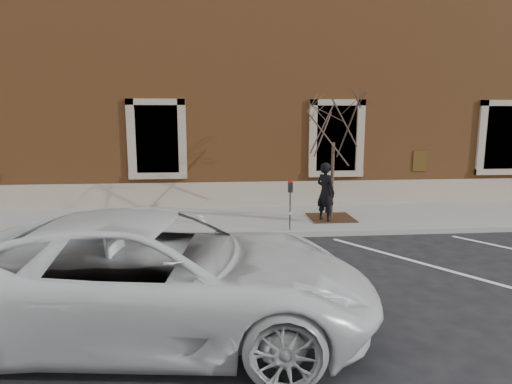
{
  "coord_description": "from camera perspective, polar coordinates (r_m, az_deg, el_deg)",
  "views": [
    {
      "loc": [
        -1.01,
        -10.82,
        3.09
      ],
      "look_at": [
        0.0,
        0.6,
        1.1
      ],
      "focal_mm": 30.0,
      "sensor_mm": 36.0,
      "label": 1
    }
  ],
  "objects": [
    {
      "name": "ground",
      "position": [
        11.3,
        0.27,
        -6.03
      ],
      "size": [
        120.0,
        120.0,
        0.0
      ],
      "primitive_type": "plane",
      "color": "#28282B",
      "rests_on": "ground"
    },
    {
      "name": "sidewalk_near",
      "position": [
        12.97,
        -0.45,
        -3.6
      ],
      "size": [
        40.0,
        3.5,
        0.15
      ],
      "primitive_type": "cube",
      "color": "gray",
      "rests_on": "ground"
    },
    {
      "name": "curb_near",
      "position": [
        11.23,
        0.29,
        -5.73
      ],
      "size": [
        40.0,
        0.12,
        0.15
      ],
      "primitive_type": "cube",
      "color": "#9E9E99",
      "rests_on": "ground"
    },
    {
      "name": "parking_stripes",
      "position": [
        9.21,
        1.56,
        -9.74
      ],
      "size": [
        28.0,
        4.4,
        0.01
      ],
      "primitive_type": null,
      "color": "silver",
      "rests_on": "ground"
    },
    {
      "name": "building_civic",
      "position": [
        18.61,
        -1.99,
        12.63
      ],
      "size": [
        40.0,
        8.62,
        8.0
      ],
      "color": "brown",
      "rests_on": "ground"
    },
    {
      "name": "man",
      "position": [
        12.33,
        9.26,
        -0.03
      ],
      "size": [
        0.68,
        0.74,
        1.7
      ],
      "primitive_type": "imported",
      "rotation": [
        0.0,
        0.0,
        2.16
      ],
      "color": "black",
      "rests_on": "sidewalk_near"
    },
    {
      "name": "parking_meter",
      "position": [
        11.28,
        4.59,
        -0.46
      ],
      "size": [
        0.12,
        0.09,
        1.34
      ],
      "rotation": [
        0.0,
        0.0,
        0.16
      ],
      "color": "#595B60",
      "rests_on": "sidewalk_near"
    },
    {
      "name": "tree_grate",
      "position": [
        12.92,
        9.97,
        -3.39
      ],
      "size": [
        1.27,
        1.27,
        0.03
      ],
      "primitive_type": "cube",
      "color": "#442516",
      "rests_on": "sidewalk_near"
    },
    {
      "name": "sapling",
      "position": [
        12.58,
        10.36,
        9.31
      ],
      "size": [
        2.45,
        2.45,
        4.08
      ],
      "color": "#4C392E",
      "rests_on": "sidewalk_near"
    },
    {
      "name": "white_truck",
      "position": [
        6.38,
        -13.3,
        -10.75
      ],
      "size": [
        6.59,
        3.58,
        1.75
      ],
      "primitive_type": "imported",
      "rotation": [
        0.0,
        0.0,
        1.46
      ],
      "color": "silver",
      "rests_on": "ground"
    }
  ]
}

